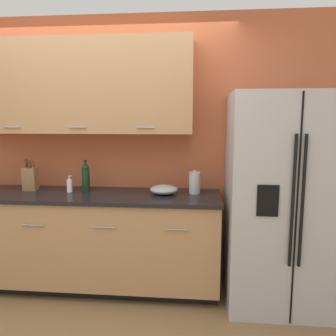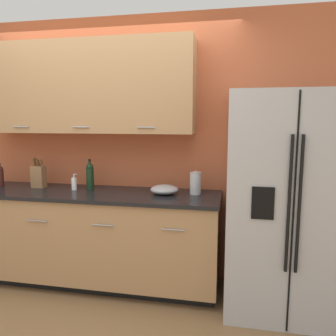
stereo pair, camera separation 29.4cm
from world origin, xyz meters
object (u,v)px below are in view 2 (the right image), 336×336
object	(u,v)px
wine_bottle	(90,176)
oil_bottle	(0,175)
knife_block	(39,176)
soap_dispenser	(74,184)
refrigerator	(285,204)
mixing_bowl	(164,189)
steel_canister	(195,183)

from	to	relation	value
wine_bottle	oil_bottle	xyz separation A→B (m)	(-0.98, -0.04, -0.03)
knife_block	soap_dispenser	world-z (taller)	knife_block
refrigerator	oil_bottle	bearing A→B (deg)	177.08
wine_bottle	oil_bottle	bearing A→B (deg)	-177.87
refrigerator	soap_dispenser	world-z (taller)	refrigerator
knife_block	soap_dispenser	distance (m)	0.42
wine_bottle	refrigerator	bearing A→B (deg)	-5.63
knife_block	oil_bottle	world-z (taller)	knife_block
knife_block	mixing_bowl	bearing A→B (deg)	-1.85
wine_bottle	soap_dispenser	size ratio (longest dim) A/B	1.88
wine_bottle	mixing_bowl	size ratio (longest dim) A/B	1.16
refrigerator	oil_bottle	xyz separation A→B (m)	(-2.79, 0.14, 0.12)
steel_canister	mixing_bowl	distance (m)	0.29
oil_bottle	soap_dispenser	bearing A→B (deg)	-2.07
knife_block	oil_bottle	size ratio (longest dim) A/B	1.28
soap_dispenser	mixing_bowl	bearing A→B (deg)	0.29
steel_canister	refrigerator	bearing A→B (deg)	-12.14
refrigerator	mixing_bowl	distance (m)	1.06
knife_block	oil_bottle	xyz separation A→B (m)	(-0.43, -0.02, -0.01)
refrigerator	wine_bottle	distance (m)	1.82
knife_block	mixing_bowl	distance (m)	1.31
mixing_bowl	refrigerator	bearing A→B (deg)	-6.34
oil_bottle	mixing_bowl	size ratio (longest dim) A/B	0.92
steel_canister	mixing_bowl	bearing A→B (deg)	-170.27
oil_bottle	steel_canister	world-z (taller)	oil_bottle
refrigerator	steel_canister	bearing A→B (deg)	167.86
wine_bottle	soap_dispenser	bearing A→B (deg)	-154.36
mixing_bowl	soap_dispenser	bearing A→B (deg)	-179.71
refrigerator	steel_canister	distance (m)	0.79
wine_bottle	soap_dispenser	world-z (taller)	wine_bottle
knife_block	steel_canister	world-z (taller)	knife_block
soap_dispenser	refrigerator	bearing A→B (deg)	-3.29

